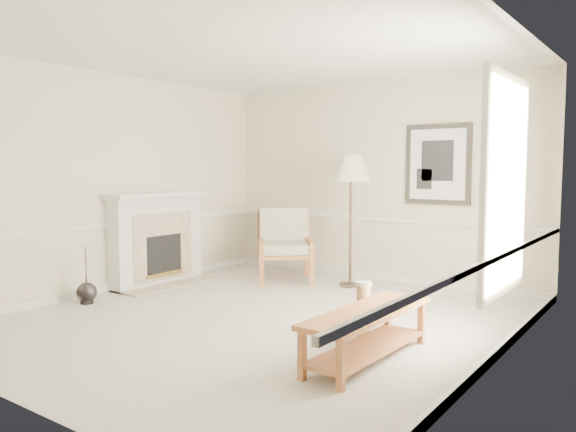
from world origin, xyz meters
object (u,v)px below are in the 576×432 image
object	(u,v)px
armchair	(285,241)
scratching_post	(363,323)
bench	(367,327)
floor_vase	(87,293)
floor_lamp	(351,172)

from	to	relation	value
armchair	scratching_post	xyz separation A→B (m)	(2.37, -1.99, -0.39)
armchair	scratching_post	distance (m)	3.12
bench	scratching_post	xyz separation A→B (m)	(-0.28, 0.45, -0.11)
floor_vase	scratching_post	bearing A→B (deg)	10.50
floor_vase	armchair	xyz separation A→B (m)	(1.08, 2.63, 0.44)
armchair	floor_lamp	size ratio (longest dim) A/B	0.63
floor_vase	armchair	distance (m)	2.87
bench	floor_vase	bearing A→B (deg)	-177.09
bench	scratching_post	world-z (taller)	scratching_post
armchair	bench	bearing A→B (deg)	-82.32
floor_vase	armchair	world-z (taller)	armchair
armchair	floor_lamp	xyz separation A→B (m)	(1.03, 0.15, 1.03)
armchair	bench	xyz separation A→B (m)	(2.65, -2.44, -0.27)
floor_vase	floor_lamp	bearing A→B (deg)	52.74
armchair	floor_lamp	distance (m)	1.46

